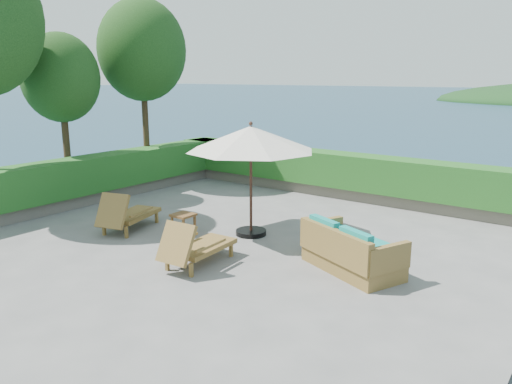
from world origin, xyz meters
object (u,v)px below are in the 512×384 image
Objects in this scene: side_table at (183,218)px; wicker_loveseat at (350,252)px; lounge_right at (195,246)px; lounge_left at (127,214)px; patio_umbrella at (251,140)px.

side_table is 0.23× the size of wicker_loveseat.
lounge_right reaches higher than wicker_loveseat.
lounge_right reaches higher than side_table.
lounge_left is at bearing 162.63° from lounge_right.
wicker_loveseat is at bearing 27.69° from lounge_right.
lounge_right is 2.03m from side_table.
lounge_right is at bearing -29.73° from lounge_left.
lounge_left is 1.08× the size of lounge_right.
lounge_left reaches higher than wicker_loveseat.
patio_umbrella is at bearing 14.57° from lounge_left.
lounge_left reaches higher than side_table.
side_table is 4.12m from wicker_loveseat.
patio_umbrella is at bearing 36.31° from side_table.
wicker_loveseat reaches higher than side_table.
wicker_loveseat is (2.53, 1.55, -0.03)m from lounge_right.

